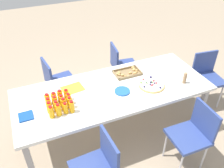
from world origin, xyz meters
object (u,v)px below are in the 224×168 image
(juice_bottle_9, at_px, (55,102))
(plate_stack, at_px, (122,91))
(juice_bottle_2, at_px, (65,108))
(juice_bottle_7, at_px, (70,102))
(party_table, at_px, (113,92))
(juice_bottle_13, at_px, (54,98))
(juice_bottle_3, at_px, (72,107))
(fruit_pizza, at_px, (151,85))
(cardboard_tube, at_px, (185,78))
(paper_folder, at_px, (73,89))
(juice_bottle_0, at_px, (51,112))
(juice_bottle_10, at_px, (62,100))
(chair_far_right, at_px, (121,64))
(juice_bottle_15, at_px, (67,95))
(chair_near_left, at_px, (99,165))
(chair_near_right, at_px, (194,132))
(juice_bottle_4, at_px, (49,108))
(juice_bottle_12, at_px, (47,99))
(juice_bottle_6, at_px, (64,104))
(juice_bottle_11, at_px, (69,99))
(chair_far_left, at_px, (57,80))
(juice_bottle_8, at_px, (48,104))
(juice_bottle_14, at_px, (60,96))
(chair_end, at_px, (207,74))
(napkin_stack, at_px, (26,116))

(juice_bottle_9, height_order, plate_stack, juice_bottle_9)
(juice_bottle_2, xyz_separation_m, juice_bottle_7, (0.07, 0.07, 0.00))
(party_table, bearing_deg, juice_bottle_13, 177.66)
(juice_bottle_3, distance_m, fruit_pizza, 1.05)
(cardboard_tube, bearing_deg, plate_stack, 170.31)
(juice_bottle_3, bearing_deg, paper_folder, 74.18)
(juice_bottle_0, xyz_separation_m, juice_bottle_7, (0.22, 0.08, -0.00))
(juice_bottle_10, bearing_deg, juice_bottle_13, 132.53)
(chair_far_right, relative_size, juice_bottle_2, 6.06)
(juice_bottle_15, distance_m, plate_stack, 0.67)
(chair_near_left, xyz_separation_m, chair_near_right, (1.13, -0.02, 0.00))
(juice_bottle_4, bearing_deg, juice_bottle_2, -24.70)
(juice_bottle_7, distance_m, juice_bottle_10, 0.11)
(juice_bottle_13, distance_m, cardboard_tube, 1.63)
(fruit_pizza, bearing_deg, paper_folder, 160.70)
(juice_bottle_12, xyz_separation_m, juice_bottle_15, (0.22, -0.00, 0.00))
(chair_near_left, distance_m, juice_bottle_2, 0.69)
(juice_bottle_0, relative_size, juice_bottle_15, 1.07)
(juice_bottle_9, distance_m, paper_folder, 0.36)
(juice_bottle_2, relative_size, juice_bottle_13, 0.99)
(cardboard_tube, bearing_deg, juice_bottle_15, 169.70)
(juice_bottle_12, height_order, juice_bottle_15, same)
(juice_bottle_10, bearing_deg, party_table, 3.96)
(fruit_pizza, bearing_deg, juice_bottle_15, 171.52)
(party_table, height_order, chair_near_left, chair_near_left)
(party_table, height_order, plate_stack, plate_stack)
(chair_near_left, distance_m, juice_bottle_13, 0.91)
(juice_bottle_3, height_order, juice_bottle_13, juice_bottle_3)
(juice_bottle_6, height_order, paper_folder, juice_bottle_6)
(juice_bottle_7, relative_size, cardboard_tube, 0.99)
(juice_bottle_11, distance_m, plate_stack, 0.65)
(juice_bottle_6, bearing_deg, juice_bottle_4, 178.12)
(juice_bottle_10, distance_m, plate_stack, 0.73)
(juice_bottle_3, xyz_separation_m, juice_bottle_15, (0.00, 0.23, -0.00))
(chair_far_left, height_order, juice_bottle_3, juice_bottle_3)
(juice_bottle_8, distance_m, juice_bottle_11, 0.23)
(fruit_pizza, bearing_deg, juice_bottle_4, 179.67)
(juice_bottle_3, height_order, juice_bottle_12, juice_bottle_3)
(juice_bottle_14, bearing_deg, chair_end, 0.59)
(chair_end, bearing_deg, juice_bottle_13, 7.51)
(chair_far_right, height_order, cardboard_tube, cardboard_tube)
(chair_far_left, bearing_deg, chair_near_right, 28.19)
(party_table, bearing_deg, juice_bottle_8, -176.54)
(juice_bottle_12, relative_size, juice_bottle_13, 1.01)
(chair_near_right, xyz_separation_m, juice_bottle_14, (-1.28, 0.85, 0.30))
(chair_near_left, xyz_separation_m, juice_bottle_6, (-0.15, 0.67, 0.30))
(juice_bottle_0, height_order, juice_bottle_14, same)
(juice_bottle_3, xyz_separation_m, juice_bottle_9, (-0.15, 0.16, -0.00))
(juice_bottle_12, xyz_separation_m, napkin_stack, (-0.26, -0.12, -0.06))
(chair_far_left, relative_size, juice_bottle_12, 5.96)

